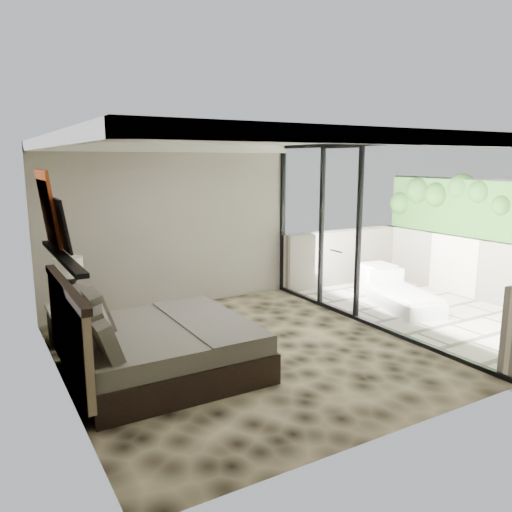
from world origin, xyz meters
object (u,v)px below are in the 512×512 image
bed (155,346)px  nightstand (70,322)px  table_lamp (69,275)px  lounger (403,298)px  ottoman (377,278)px

bed → nightstand: size_ratio=3.74×
table_lamp → bed: bearing=-67.9°
nightstand → lounger: nightstand is taller
nightstand → table_lamp: table_lamp is taller
table_lamp → lounger: bearing=-12.4°
nightstand → lounger: size_ratio=0.37×
ottoman → lounger: (-0.38, -1.05, -0.10)m
bed → lounger: bearing=5.5°
bed → nightstand: bearing=112.0°
lounger → table_lamp: bearing=-178.0°
table_lamp → ottoman: size_ratio=1.27×
nightstand → lounger: 5.43m
ottoman → bed: bearing=-163.3°
nightstand → lounger: bearing=-35.6°
bed → table_lamp: (-0.65, 1.60, 0.62)m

